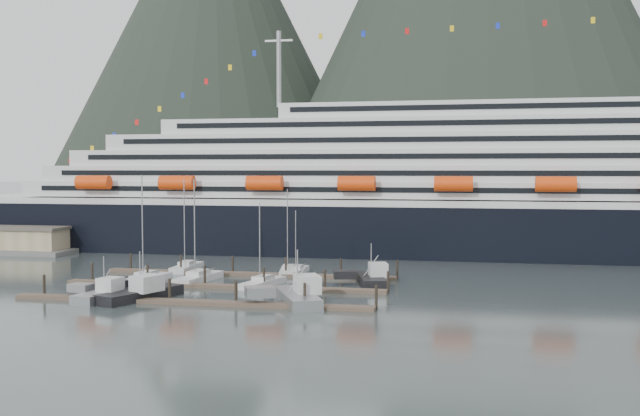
{
  "coord_description": "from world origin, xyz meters",
  "views": [
    {
      "loc": [
        30.47,
        -99.39,
        17.25
      ],
      "look_at": [
        5.63,
        22.0,
        10.76
      ],
      "focal_mm": 42.0,
      "sensor_mm": 36.0,
      "label": 1
    }
  ],
  "objects_px": {
    "sailboat_a": "(147,280)",
    "trawler_d": "(296,296)",
    "cruise_ship": "(470,195)",
    "sailboat_g": "(288,271)",
    "sailboat_f": "(297,271)",
    "sailboat_b": "(199,279)",
    "trawler_b": "(103,294)",
    "sailboat_c": "(263,284)",
    "trawler_a": "(139,293)",
    "trawler_e": "(370,279)",
    "sailboat_e": "(187,268)"
  },
  "relations": [
    {
      "from": "sailboat_c",
      "to": "trawler_e",
      "type": "bearing_deg",
      "value": -58.22
    },
    {
      "from": "cruise_ship",
      "to": "trawler_a",
      "type": "bearing_deg",
      "value": -124.06
    },
    {
      "from": "sailboat_f",
      "to": "sailboat_b",
      "type": "bearing_deg",
      "value": 134.15
    },
    {
      "from": "sailboat_b",
      "to": "trawler_b",
      "type": "distance_m",
      "value": 18.85
    },
    {
      "from": "sailboat_c",
      "to": "trawler_e",
      "type": "xyz_separation_m",
      "value": [
        15.18,
        4.97,
        0.46
      ]
    },
    {
      "from": "sailboat_f",
      "to": "trawler_a",
      "type": "bearing_deg",
      "value": 153.56
    },
    {
      "from": "sailboat_g",
      "to": "trawler_e",
      "type": "height_order",
      "value": "sailboat_g"
    },
    {
      "from": "cruise_ship",
      "to": "sailboat_e",
      "type": "distance_m",
      "value": 59.82
    },
    {
      "from": "trawler_a",
      "to": "trawler_b",
      "type": "height_order",
      "value": "trawler_a"
    },
    {
      "from": "sailboat_c",
      "to": "trawler_b",
      "type": "distance_m",
      "value": 23.17
    },
    {
      "from": "sailboat_c",
      "to": "sailboat_g",
      "type": "xyz_separation_m",
      "value": [
        0.25,
        13.97,
        -0.0
      ]
    },
    {
      "from": "sailboat_f",
      "to": "cruise_ship",
      "type": "bearing_deg",
      "value": -37.33
    },
    {
      "from": "sailboat_g",
      "to": "trawler_b",
      "type": "distance_m",
      "value": 34.15
    },
    {
      "from": "sailboat_g",
      "to": "trawler_e",
      "type": "xyz_separation_m",
      "value": [
        14.93,
        -9.0,
        0.46
      ]
    },
    {
      "from": "sailboat_c",
      "to": "sailboat_f",
      "type": "xyz_separation_m",
      "value": [
        1.72,
        14.25,
        -0.03
      ]
    },
    {
      "from": "sailboat_b",
      "to": "trawler_b",
      "type": "height_order",
      "value": "sailboat_b"
    },
    {
      "from": "trawler_b",
      "to": "trawler_d",
      "type": "xyz_separation_m",
      "value": [
        25.47,
        2.65,
        0.11
      ]
    },
    {
      "from": "sailboat_f",
      "to": "sailboat_g",
      "type": "bearing_deg",
      "value": 102.06
    },
    {
      "from": "sailboat_f",
      "to": "sailboat_c",
      "type": "bearing_deg",
      "value": 174.35
    },
    {
      "from": "sailboat_g",
      "to": "sailboat_b",
      "type": "bearing_deg",
      "value": 125.14
    },
    {
      "from": "trawler_e",
      "to": "sailboat_a",
      "type": "bearing_deg",
      "value": 83.81
    },
    {
      "from": "sailboat_g",
      "to": "trawler_d",
      "type": "xyz_separation_m",
      "value": [
        7.75,
        -26.54,
        0.54
      ]
    },
    {
      "from": "cruise_ship",
      "to": "trawler_b",
      "type": "xyz_separation_m",
      "value": [
        -47.06,
        -64.42,
        -11.2
      ]
    },
    {
      "from": "trawler_b",
      "to": "trawler_e",
      "type": "relative_size",
      "value": 0.93
    },
    {
      "from": "sailboat_a",
      "to": "sailboat_g",
      "type": "relative_size",
      "value": 1.18
    },
    {
      "from": "sailboat_f",
      "to": "trawler_e",
      "type": "height_order",
      "value": "sailboat_f"
    },
    {
      "from": "sailboat_g",
      "to": "sailboat_f",
      "type": "bearing_deg",
      "value": -89.8
    },
    {
      "from": "sailboat_g",
      "to": "trawler_e",
      "type": "bearing_deg",
      "value": -131.69
    },
    {
      "from": "sailboat_a",
      "to": "trawler_d",
      "type": "xyz_separation_m",
      "value": [
        26.23,
        -12.36,
        0.49
      ]
    },
    {
      "from": "trawler_b",
      "to": "trawler_d",
      "type": "height_order",
      "value": "trawler_d"
    },
    {
      "from": "sailboat_b",
      "to": "trawler_d",
      "type": "xyz_separation_m",
      "value": [
        18.96,
        -15.04,
        0.5
      ]
    },
    {
      "from": "cruise_ship",
      "to": "sailboat_a",
      "type": "height_order",
      "value": "cruise_ship"
    },
    {
      "from": "trawler_e",
      "to": "trawler_b",
      "type": "bearing_deg",
      "value": 106.73
    },
    {
      "from": "sailboat_f",
      "to": "sailboat_g",
      "type": "xyz_separation_m",
      "value": [
        -1.47,
        -0.28,
        0.02
      ]
    },
    {
      "from": "sailboat_a",
      "to": "sailboat_c",
      "type": "relative_size",
      "value": 1.33
    },
    {
      "from": "sailboat_a",
      "to": "sailboat_b",
      "type": "xyz_separation_m",
      "value": [
        7.27,
        2.67,
        -0.01
      ]
    },
    {
      "from": "sailboat_g",
      "to": "trawler_a",
      "type": "xyz_separation_m",
      "value": [
        -13.27,
        -27.82,
        0.48
      ]
    },
    {
      "from": "sailboat_f",
      "to": "trawler_e",
      "type": "relative_size",
      "value": 0.99
    },
    {
      "from": "sailboat_a",
      "to": "trawler_b",
      "type": "bearing_deg",
      "value": -168.93
    },
    {
      "from": "sailboat_e",
      "to": "sailboat_f",
      "type": "height_order",
      "value": "sailboat_e"
    },
    {
      "from": "sailboat_e",
      "to": "trawler_b",
      "type": "relative_size",
      "value": 1.57
    },
    {
      "from": "sailboat_e",
      "to": "trawler_a",
      "type": "bearing_deg",
      "value": -172.56
    },
    {
      "from": "sailboat_g",
      "to": "trawler_e",
      "type": "relative_size",
      "value": 1.31
    },
    {
      "from": "sailboat_b",
      "to": "sailboat_g",
      "type": "xyz_separation_m",
      "value": [
        11.21,
        11.51,
        -0.04
      ]
    },
    {
      "from": "sailboat_a",
      "to": "sailboat_f",
      "type": "bearing_deg",
      "value": -45.91
    },
    {
      "from": "sailboat_e",
      "to": "trawler_a",
      "type": "xyz_separation_m",
      "value": [
        4.52,
        -28.1,
        0.46
      ]
    },
    {
      "from": "trawler_d",
      "to": "cruise_ship",
      "type": "bearing_deg",
      "value": -44.29
    },
    {
      "from": "sailboat_a",
      "to": "sailboat_b",
      "type": "height_order",
      "value": "sailboat_a"
    },
    {
      "from": "cruise_ship",
      "to": "sailboat_b",
      "type": "bearing_deg",
      "value": -130.95
    },
    {
      "from": "trawler_b",
      "to": "sailboat_g",
      "type": "bearing_deg",
      "value": -21.15
    }
  ]
}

